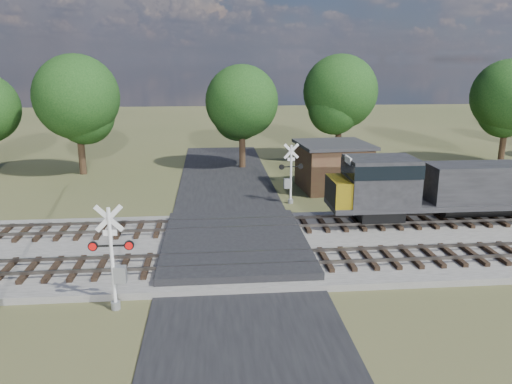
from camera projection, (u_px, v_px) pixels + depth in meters
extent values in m
plane|color=#444C28|center=(235.00, 254.00, 24.31)|extent=(160.00, 160.00, 0.00)
cube|color=gray|center=(429.00, 241.00, 25.63)|extent=(140.00, 10.00, 0.30)
cube|color=black|center=(235.00, 253.00, 24.30)|extent=(7.00, 60.00, 0.08)
cube|color=#262628|center=(235.00, 244.00, 24.71)|extent=(7.00, 9.00, 0.62)
cube|color=black|center=(282.00, 261.00, 22.46)|extent=(44.00, 2.60, 0.18)
cube|color=#5C554F|center=(460.00, 257.00, 22.43)|extent=(140.00, 0.08, 0.15)
cube|color=#5C554F|center=(446.00, 246.00, 23.81)|extent=(140.00, 0.08, 0.15)
cube|color=black|center=(269.00, 225.00, 27.27)|extent=(44.00, 2.60, 0.18)
cube|color=#5C554F|center=(416.00, 222.00, 27.24)|extent=(140.00, 0.08, 0.15)
cube|color=#5C554F|center=(406.00, 214.00, 28.62)|extent=(140.00, 0.08, 0.15)
cylinder|color=silver|center=(112.00, 260.00, 18.41)|extent=(0.14, 0.14, 4.02)
cylinder|color=gray|center=(116.00, 305.00, 18.89)|extent=(0.36, 0.36, 0.30)
cube|color=silver|center=(109.00, 218.00, 18.00)|extent=(1.05, 0.06, 1.05)
cube|color=silver|center=(109.00, 218.00, 18.00)|extent=(1.05, 0.06, 1.05)
cube|color=silver|center=(110.00, 233.00, 18.14)|extent=(0.50, 0.04, 0.22)
cube|color=black|center=(111.00, 246.00, 18.27)|extent=(1.61, 0.08, 0.06)
cylinder|color=red|center=(93.00, 246.00, 18.22)|extent=(0.36, 0.11, 0.36)
cylinder|color=red|center=(129.00, 245.00, 18.32)|extent=(0.36, 0.11, 0.36)
cube|color=gray|center=(120.00, 275.00, 18.59)|extent=(0.46, 0.31, 0.65)
cylinder|color=silver|center=(291.00, 175.00, 32.35)|extent=(0.14, 0.14, 3.87)
cylinder|color=gray|center=(290.00, 201.00, 32.81)|extent=(0.35, 0.35, 0.29)
cube|color=silver|center=(291.00, 151.00, 31.95)|extent=(1.01, 0.14, 1.01)
cube|color=silver|center=(291.00, 151.00, 31.95)|extent=(1.01, 0.14, 1.01)
cube|color=silver|center=(291.00, 159.00, 32.08)|extent=(0.48, 0.08, 0.21)
cube|color=black|center=(291.00, 167.00, 32.21)|extent=(1.55, 0.21, 0.06)
cylinder|color=red|center=(300.00, 166.00, 32.32)|extent=(0.36, 0.13, 0.35)
cylinder|color=red|center=(282.00, 167.00, 32.09)|extent=(0.36, 0.13, 0.35)
cube|color=gray|center=(287.00, 183.00, 32.45)|extent=(0.46, 0.33, 0.63)
cube|color=#4F2F22|center=(333.00, 168.00, 36.15)|extent=(4.88, 4.88, 3.17)
cube|color=#2A2A2C|center=(334.00, 144.00, 35.72)|extent=(5.37, 5.37, 0.23)
cylinder|color=black|center=(81.00, 145.00, 40.61)|extent=(0.56, 0.56, 4.83)
sphere|color=black|center=(77.00, 97.00, 39.62)|extent=(6.76, 6.76, 6.76)
cylinder|color=black|center=(242.00, 143.00, 43.07)|extent=(0.56, 0.56, 4.41)
sphere|color=black|center=(242.00, 101.00, 42.17)|extent=(6.17, 6.17, 6.17)
cylinder|color=black|center=(338.00, 134.00, 46.61)|extent=(0.56, 0.56, 4.85)
sphere|color=black|center=(340.00, 92.00, 45.61)|extent=(6.79, 6.79, 6.79)
cylinder|color=black|center=(503.00, 138.00, 44.82)|extent=(0.56, 0.56, 4.64)
sphere|color=black|center=(509.00, 96.00, 43.87)|extent=(6.49, 6.49, 6.49)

